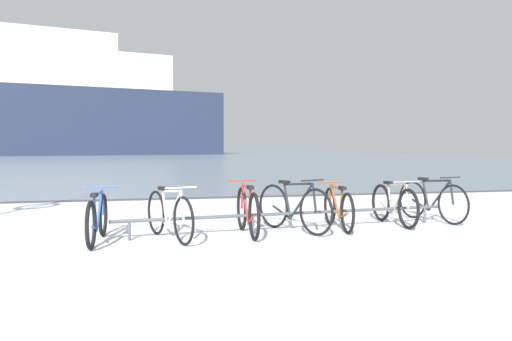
{
  "coord_description": "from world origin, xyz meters",
  "views": [
    {
      "loc": [
        -1.44,
        -3.59,
        1.36
      ],
      "look_at": [
        1.45,
        8.25,
        0.78
      ],
      "focal_mm": 37.37,
      "sensor_mm": 36.0,
      "label": 1
    }
  ],
  "objects_px": {
    "bicycle_3": "(294,207)",
    "bicycle_5": "(394,204)",
    "bicycle_0": "(97,218)",
    "bicycle_1": "(169,215)",
    "bicycle_2": "(247,211)",
    "bicycle_4": "(338,208)",
    "bicycle_6": "(432,201)",
    "ferry_ship": "(34,103)"
  },
  "relations": [
    {
      "from": "bicycle_2",
      "to": "bicycle_4",
      "type": "bearing_deg",
      "value": 8.19
    },
    {
      "from": "bicycle_3",
      "to": "ferry_ship",
      "type": "relative_size",
      "value": 0.03
    },
    {
      "from": "bicycle_0",
      "to": "bicycle_3",
      "type": "distance_m",
      "value": 2.96
    },
    {
      "from": "bicycle_2",
      "to": "ferry_ship",
      "type": "bearing_deg",
      "value": 101.21
    },
    {
      "from": "bicycle_2",
      "to": "ferry_ship",
      "type": "xyz_separation_m",
      "value": [
        -13.77,
        69.48,
        6.66
      ]
    },
    {
      "from": "bicycle_3",
      "to": "ferry_ship",
      "type": "height_order",
      "value": "ferry_ship"
    },
    {
      "from": "bicycle_3",
      "to": "ferry_ship",
      "type": "bearing_deg",
      "value": 101.84
    },
    {
      "from": "bicycle_0",
      "to": "bicycle_6",
      "type": "distance_m",
      "value": 5.75
    },
    {
      "from": "bicycle_2",
      "to": "bicycle_3",
      "type": "distance_m",
      "value": 0.79
    },
    {
      "from": "bicycle_0",
      "to": "bicycle_3",
      "type": "bearing_deg",
      "value": 4.78
    },
    {
      "from": "bicycle_1",
      "to": "bicycle_4",
      "type": "relative_size",
      "value": 1.01
    },
    {
      "from": "bicycle_2",
      "to": "ferry_ship",
      "type": "relative_size",
      "value": 0.03
    },
    {
      "from": "bicycle_3",
      "to": "bicycle_5",
      "type": "distance_m",
      "value": 1.89
    },
    {
      "from": "bicycle_5",
      "to": "bicycle_4",
      "type": "bearing_deg",
      "value": -171.07
    },
    {
      "from": "bicycle_3",
      "to": "bicycle_4",
      "type": "relative_size",
      "value": 0.97
    },
    {
      "from": "bicycle_2",
      "to": "bicycle_4",
      "type": "distance_m",
      "value": 1.58
    },
    {
      "from": "bicycle_4",
      "to": "bicycle_5",
      "type": "bearing_deg",
      "value": 8.93
    },
    {
      "from": "bicycle_1",
      "to": "bicycle_3",
      "type": "height_order",
      "value": "bicycle_3"
    },
    {
      "from": "bicycle_3",
      "to": "bicycle_6",
      "type": "height_order",
      "value": "bicycle_3"
    },
    {
      "from": "bicycle_0",
      "to": "ferry_ship",
      "type": "height_order",
      "value": "ferry_ship"
    },
    {
      "from": "bicycle_0",
      "to": "bicycle_4",
      "type": "xyz_separation_m",
      "value": [
        3.74,
        0.34,
        -0.0
      ]
    },
    {
      "from": "bicycle_2",
      "to": "bicycle_6",
      "type": "relative_size",
      "value": 1.03
    },
    {
      "from": "bicycle_0",
      "to": "bicycle_5",
      "type": "xyz_separation_m",
      "value": [
        4.83,
        0.51,
        0.01
      ]
    },
    {
      "from": "bicycle_3",
      "to": "ferry_ship",
      "type": "distance_m",
      "value": 71.17
    },
    {
      "from": "bicycle_0",
      "to": "bicycle_3",
      "type": "xyz_separation_m",
      "value": [
        2.95,
        0.25,
        0.04
      ]
    },
    {
      "from": "bicycle_5",
      "to": "bicycle_6",
      "type": "relative_size",
      "value": 1.0
    },
    {
      "from": "bicycle_2",
      "to": "bicycle_4",
      "type": "height_order",
      "value": "bicycle_2"
    },
    {
      "from": "bicycle_4",
      "to": "bicycle_6",
      "type": "height_order",
      "value": "bicycle_6"
    },
    {
      "from": "bicycle_1",
      "to": "bicycle_2",
      "type": "distance_m",
      "value": 1.19
    },
    {
      "from": "bicycle_0",
      "to": "bicycle_1",
      "type": "bearing_deg",
      "value": -0.84
    },
    {
      "from": "bicycle_6",
      "to": "ferry_ship",
      "type": "distance_m",
      "value": 71.3
    },
    {
      "from": "bicycle_0",
      "to": "bicycle_4",
      "type": "distance_m",
      "value": 3.75
    },
    {
      "from": "bicycle_3",
      "to": "ferry_ship",
      "type": "xyz_separation_m",
      "value": [
        -14.54,
        69.35,
        6.65
      ]
    },
    {
      "from": "bicycle_2",
      "to": "bicycle_3",
      "type": "relative_size",
      "value": 1.06
    },
    {
      "from": "ferry_ship",
      "to": "bicycle_6",
      "type": "bearing_deg",
      "value": -75.9
    },
    {
      "from": "bicycle_1",
      "to": "bicycle_2",
      "type": "height_order",
      "value": "bicycle_2"
    },
    {
      "from": "bicycle_0",
      "to": "bicycle_1",
      "type": "relative_size",
      "value": 1.03
    },
    {
      "from": "ferry_ship",
      "to": "bicycle_5",
      "type": "bearing_deg",
      "value": -76.63
    },
    {
      "from": "bicycle_4",
      "to": "ferry_ship",
      "type": "relative_size",
      "value": 0.03
    },
    {
      "from": "bicycle_2",
      "to": "bicycle_6",
      "type": "height_order",
      "value": "bicycle_6"
    },
    {
      "from": "bicycle_4",
      "to": "ferry_ship",
      "type": "height_order",
      "value": "ferry_ship"
    },
    {
      "from": "bicycle_3",
      "to": "bicycle_5",
      "type": "relative_size",
      "value": 0.97
    }
  ]
}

